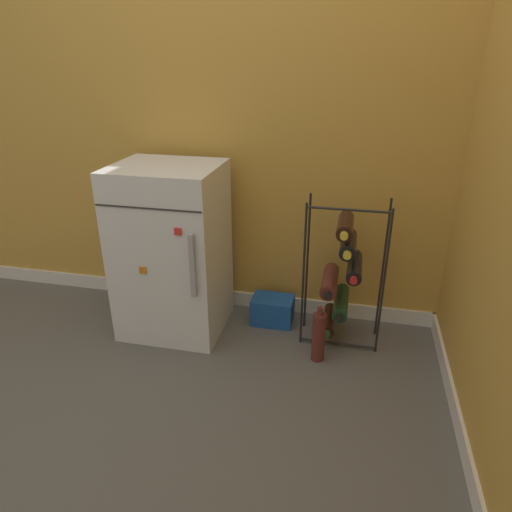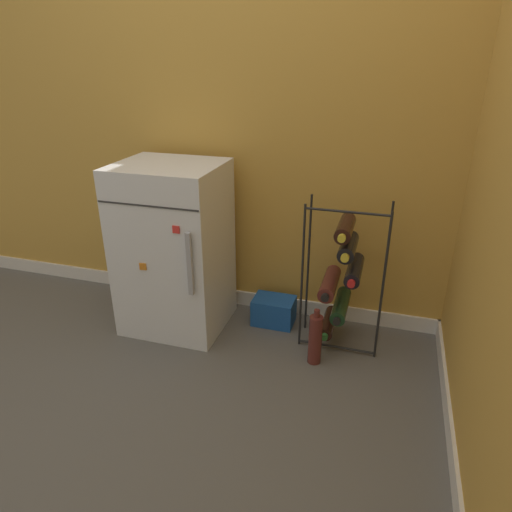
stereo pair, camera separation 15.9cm
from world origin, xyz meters
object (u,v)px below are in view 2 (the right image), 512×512
wine_rack (341,276)px  soda_box (274,311)px  loose_bottle_floor (315,339)px  mini_fridge (174,248)px

wine_rack → soda_box: (-0.37, 0.09, -0.32)m
soda_box → loose_bottle_floor: size_ratio=0.77×
mini_fridge → soda_box: 0.67m
wine_rack → soda_box: wine_rack is taller
mini_fridge → wine_rack: 0.90m
wine_rack → soda_box: size_ratio=3.36×
loose_bottle_floor → soda_box: bearing=134.4°
mini_fridge → wine_rack: bearing=3.8°
mini_fridge → loose_bottle_floor: bearing=-10.4°
mini_fridge → soda_box: mini_fridge is taller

